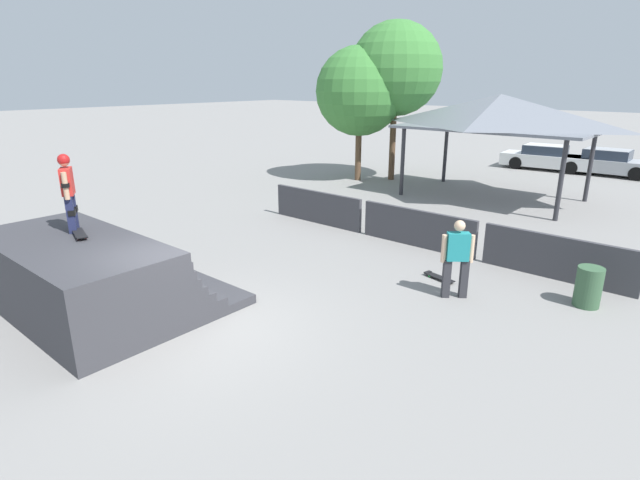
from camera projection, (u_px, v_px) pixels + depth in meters
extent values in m
plane|color=gray|center=(197.00, 328.00, 9.51)|extent=(160.00, 160.00, 0.00)
cube|color=#38383D|center=(117.00, 297.00, 10.62)|extent=(4.63, 3.77, 0.19)
cube|color=#38383D|center=(99.00, 294.00, 10.29)|extent=(4.63, 3.03, 0.19)
cube|color=#38383D|center=(91.00, 288.00, 10.14)|extent=(4.63, 2.76, 0.19)
cube|color=#38383D|center=(85.00, 280.00, 10.01)|extent=(4.63, 2.57, 0.19)
cube|color=#38383D|center=(81.00, 272.00, 9.91)|extent=(4.63, 2.44, 0.19)
cube|color=#38383D|center=(77.00, 264.00, 9.82)|extent=(4.63, 2.35, 0.19)
cube|color=#38383D|center=(74.00, 255.00, 9.74)|extent=(4.63, 2.29, 0.19)
cube|color=#38383D|center=(71.00, 246.00, 9.66)|extent=(4.63, 2.25, 0.19)
cylinder|color=silver|center=(125.00, 231.00, 10.45)|extent=(4.54, 0.07, 0.07)
cube|color=#1E2347|center=(71.00, 215.00, 10.06)|extent=(0.20, 0.20, 0.76)
cube|color=black|center=(72.00, 212.00, 10.05)|extent=(0.22, 0.20, 0.11)
cube|color=#1E2347|center=(73.00, 211.00, 10.36)|extent=(0.20, 0.20, 0.76)
cube|color=black|center=(74.00, 209.00, 10.35)|extent=(0.22, 0.20, 0.11)
cube|color=red|center=(67.00, 181.00, 10.01)|extent=(0.46, 0.39, 0.54)
cylinder|color=tan|center=(65.00, 186.00, 9.79)|extent=(0.14, 0.14, 0.54)
cylinder|color=black|center=(65.00, 185.00, 9.79)|extent=(0.21, 0.21, 0.08)
cylinder|color=tan|center=(69.00, 181.00, 10.25)|extent=(0.14, 0.14, 0.54)
cylinder|color=black|center=(69.00, 181.00, 10.25)|extent=(0.21, 0.21, 0.08)
sphere|color=tan|center=(64.00, 161.00, 9.88)|extent=(0.21, 0.21, 0.21)
sphere|color=#B21919|center=(63.00, 160.00, 9.88)|extent=(0.24, 0.24, 0.24)
cylinder|color=red|center=(85.00, 238.00, 9.79)|extent=(0.06, 0.04, 0.05)
cylinder|color=red|center=(78.00, 239.00, 9.72)|extent=(0.06, 0.04, 0.05)
cylinder|color=red|center=(82.00, 231.00, 10.20)|extent=(0.06, 0.04, 0.05)
cylinder|color=red|center=(74.00, 232.00, 10.13)|extent=(0.06, 0.04, 0.05)
cube|color=black|center=(79.00, 233.00, 9.95)|extent=(0.84, 0.43, 0.02)
cube|color=black|center=(82.00, 237.00, 9.64)|extent=(0.15, 0.22, 0.02)
cube|color=#2D2D33|center=(446.00, 278.00, 10.74)|extent=(0.22, 0.22, 0.85)
cube|color=#2D2D33|center=(464.00, 279.00, 10.73)|extent=(0.22, 0.22, 0.85)
cube|color=teal|center=(458.00, 246.00, 10.51)|extent=(0.50, 0.47, 0.60)
cylinder|color=beige|center=(444.00, 249.00, 10.54)|extent=(0.16, 0.16, 0.60)
cylinder|color=beige|center=(471.00, 249.00, 10.52)|extent=(0.16, 0.16, 0.60)
sphere|color=beige|center=(460.00, 226.00, 10.37)|extent=(0.23, 0.23, 0.23)
cylinder|color=green|center=(429.00, 276.00, 11.93)|extent=(0.06, 0.04, 0.05)
cylinder|color=green|center=(433.00, 275.00, 12.01)|extent=(0.06, 0.04, 0.05)
cylinder|color=green|center=(446.00, 282.00, 11.56)|extent=(0.06, 0.04, 0.05)
cylinder|color=green|center=(450.00, 281.00, 11.64)|extent=(0.06, 0.04, 0.05)
cube|color=black|center=(439.00, 277.00, 11.77)|extent=(0.81, 0.37, 0.02)
cube|color=black|center=(428.00, 272.00, 12.05)|extent=(0.14, 0.22, 0.02)
cube|color=#3D3D42|center=(317.00, 207.00, 16.34)|extent=(3.51, 0.12, 1.05)
cube|color=#3D3D42|center=(417.00, 228.00, 14.02)|extent=(3.51, 0.12, 1.05)
cube|color=#3D3D42|center=(557.00, 258.00, 11.70)|extent=(3.51, 0.12, 1.05)
cylinder|color=#2D2D33|center=(403.00, 162.00, 20.08)|extent=(0.16, 0.16, 2.70)
cylinder|color=#2D2D33|center=(561.00, 181.00, 16.33)|extent=(0.16, 0.16, 2.70)
cylinder|color=#2D2D33|center=(445.00, 152.00, 22.73)|extent=(0.16, 0.16, 2.70)
cylinder|color=#2D2D33|center=(590.00, 167.00, 18.97)|extent=(0.16, 0.16, 2.70)
cube|color=slate|center=(498.00, 128.00, 19.10)|extent=(7.10, 4.32, 0.10)
pyramid|color=slate|center=(499.00, 110.00, 18.90)|extent=(6.96, 4.23, 1.20)
cylinder|color=brown|center=(358.00, 152.00, 23.15)|extent=(0.28, 0.28, 2.60)
sphere|color=#3D7F38|center=(360.00, 91.00, 22.32)|extent=(3.95, 3.95, 3.95)
cylinder|color=brown|center=(393.00, 142.00, 23.13)|extent=(0.28, 0.28, 3.48)
sphere|color=#3D7F38|center=(396.00, 69.00, 22.14)|extent=(4.11, 4.11, 4.11)
cylinder|color=#385B3D|center=(588.00, 287.00, 10.31)|extent=(0.52, 0.52, 0.85)
cube|color=silver|center=(546.00, 160.00, 26.13)|extent=(4.51, 2.04, 0.62)
cube|color=#283342|center=(545.00, 150.00, 26.03)|extent=(2.14, 1.58, 0.46)
cube|color=silver|center=(546.00, 145.00, 25.96)|extent=(2.05, 1.54, 0.04)
cylinder|color=black|center=(577.00, 164.00, 26.02)|extent=(0.65, 0.25, 0.64)
cylinder|color=black|center=(571.00, 168.00, 24.84)|extent=(0.65, 0.25, 0.64)
cylinder|color=black|center=(524.00, 159.00, 27.52)|extent=(0.65, 0.25, 0.64)
cylinder|color=black|center=(516.00, 163.00, 26.34)|extent=(0.65, 0.25, 0.64)
cube|color=#A8AAAF|center=(608.00, 165.00, 24.56)|extent=(4.38, 1.73, 0.62)
cube|color=#283342|center=(608.00, 154.00, 24.47)|extent=(2.04, 1.43, 0.46)
cube|color=#A8AAAF|center=(608.00, 149.00, 24.40)|extent=(1.95, 1.40, 0.04)
cylinder|color=black|center=(636.00, 174.00, 23.25)|extent=(0.64, 0.21, 0.64)
cylinder|color=black|center=(582.00, 164.00, 25.98)|extent=(0.64, 0.21, 0.64)
cylinder|color=black|center=(574.00, 168.00, 24.87)|extent=(0.64, 0.21, 0.64)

